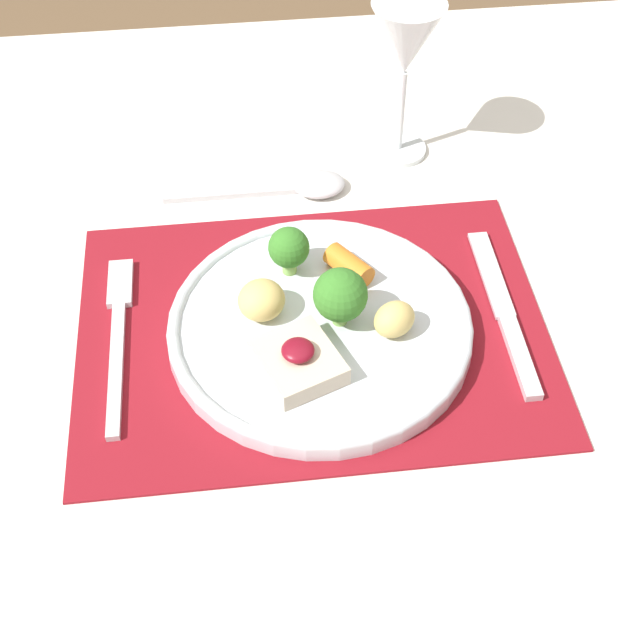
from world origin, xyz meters
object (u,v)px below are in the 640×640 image
Objects in this scene: spoon at (303,186)px; wine_glass_near at (406,46)px; fork at (118,329)px; knife at (507,321)px; dinner_plate at (319,323)px.

wine_glass_near is at bearing 29.46° from spoon.
fork is at bearing -141.44° from wine_glass_near.
spoon is at bearing -153.24° from wine_glass_near.
knife is at bearing -78.79° from wine_glass_near.
wine_glass_near is (0.12, 0.06, 0.13)m from spoon.
spoon is 1.09× the size of wine_glass_near.
wine_glass_near reaches higher than dinner_plate.
spoon reaches higher than fork.
knife is at bearing -2.71° from fork.
fork is at bearing 172.56° from dinner_plate.
fork is (-0.19, 0.02, -0.01)m from dinner_plate.
spoon is at bearing 125.69° from knife.
fork is 1.18× the size of wine_glass_near.
fork is 0.42m from wine_glass_near.
wine_glass_near is at bearing 65.65° from dinner_plate.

